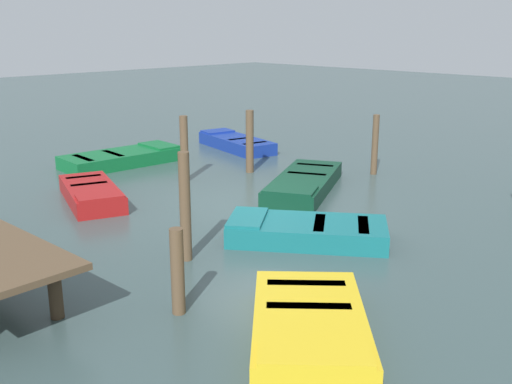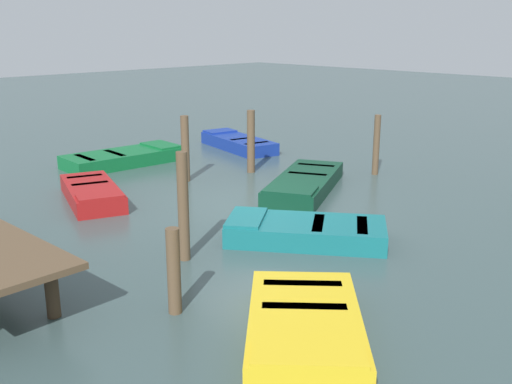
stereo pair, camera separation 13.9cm
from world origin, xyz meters
The scene contains 12 objects.
ground_plane centered at (0.00, 0.00, 0.00)m, with size 80.00×80.00×0.00m, color #384C4C.
rowboat_red centered at (3.07, 2.54, 0.22)m, with size 3.08×2.03×0.46m.
rowboat_blue centered at (5.28, -4.33, 0.22)m, with size 3.49×1.82×0.46m.
rowboat_green centered at (5.98, -0.20, 0.22)m, with size 1.68×3.61×0.46m.
rowboat_yellow centered at (-4.88, 3.89, 0.22)m, with size 2.98×3.04×0.46m.
rowboat_dark_green centered at (0.05, -1.80, 0.22)m, with size 2.91×3.97×0.46m.
rowboat_teal centered at (-2.35, 0.96, 0.22)m, with size 3.31×2.95×0.46m.
mooring_piling_far_left centered at (2.52, -2.28, 0.90)m, with size 0.22×0.22×1.80m, color brown.
mooring_piling_near_left centered at (-0.16, -4.62, 0.85)m, with size 0.18×0.18×1.71m, color brown.
mooring_piling_near_right centered at (-1.44, 3.24, 1.00)m, with size 0.20×0.20×2.00m, color brown.
mooring_piling_center centered at (-2.99, 4.64, 0.66)m, with size 0.20×0.20×1.32m, color brown.
mooring_piling_far_right centered at (3.03, -0.30, 0.90)m, with size 0.22×0.22×1.79m, color brown.
Camera 1 is at (-9.46, 9.53, 4.12)m, focal length 41.81 mm.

